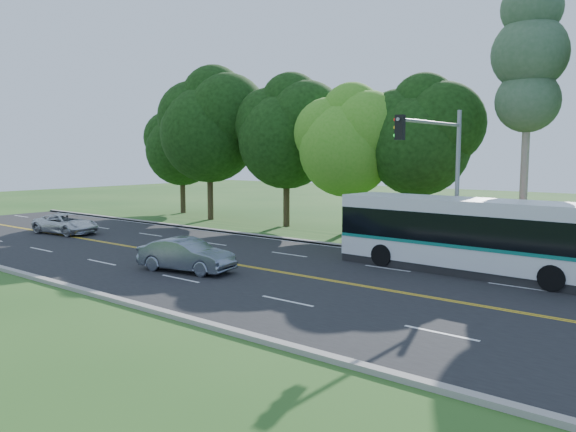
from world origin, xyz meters
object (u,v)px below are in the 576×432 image
Objects in this scene: transit_bus at (476,237)px; suv at (66,224)px; sedan at (186,255)px; traffic_signal at (441,161)px.

transit_bus is 2.67× the size of suv.
transit_bus is at bearing -87.51° from suv.
sedan is (-9.77, -7.22, -0.84)m from transit_bus.
transit_bus is at bearing -16.49° from traffic_signal.
traffic_signal is 1.64× the size of sedan.
traffic_signal reaches higher than sedan.
sedan is 14.87m from suv.
suv is at bearing -167.70° from traffic_signal.
traffic_signal is 1.56× the size of suv.
suv is at bearing -167.84° from transit_bus.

